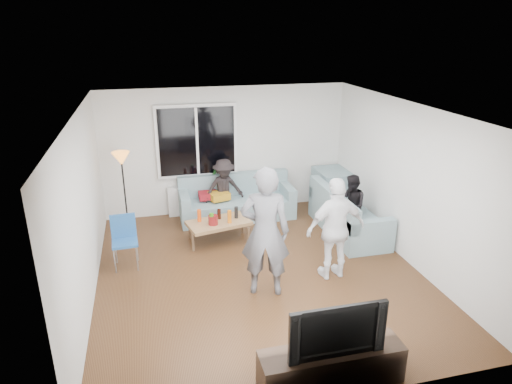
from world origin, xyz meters
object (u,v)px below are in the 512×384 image
object	(u,v)px
floor_lamp	(125,193)
sofa_back_section	(237,198)
side_chair	(125,243)
spectator_right	(351,205)
player_left	(265,232)
spectator_back	(224,189)
television	(334,326)
sofa_right_section	(349,211)
coffee_table	(219,232)
tv_console	(331,366)
player_right	(336,229)

from	to	relation	value
floor_lamp	sofa_back_section	bearing A→B (deg)	4.50
side_chair	spectator_right	world-z (taller)	spectator_right
player_left	spectator_back	bearing A→B (deg)	-71.53
sofa_back_section	television	distance (m)	4.78
sofa_right_section	coffee_table	distance (m)	2.47
tv_console	spectator_back	bearing A→B (deg)	93.79
coffee_table	player_left	xyz separation A→B (m)	(0.38, -1.79, 0.77)
coffee_table	side_chair	xyz separation A→B (m)	(-1.61, -0.55, 0.23)
spectator_back	coffee_table	bearing A→B (deg)	-115.98
sofa_back_section	tv_console	xyz separation A→B (m)	(0.07, -4.77, -0.20)
spectator_back	side_chair	bearing A→B (deg)	-150.35
sofa_back_section	floor_lamp	bearing A→B (deg)	-175.50
player_right	spectator_right	distance (m)	1.64
coffee_table	television	world-z (taller)	television
spectator_right	spectator_back	distance (m)	2.53
spectator_right	tv_console	size ratio (longest dim) A/B	0.72
player_right	spectator_back	distance (m)	2.96
spectator_back	spectator_right	bearing A→B (deg)	-41.83
side_chair	spectator_right	bearing A→B (deg)	0.81
player_right	tv_console	size ratio (longest dim) A/B	1.02
sofa_back_section	player_right	world-z (taller)	player_right
sofa_back_section	coffee_table	world-z (taller)	sofa_back_section
player_right	spectator_back	size ratio (longest dim) A/B	1.30
side_chair	television	size ratio (longest dim) A/B	0.80
spectator_right	side_chair	bearing A→B (deg)	-86.82
coffee_table	spectator_back	xyz separation A→B (m)	(0.30, 1.05, 0.42)
sofa_back_section	floor_lamp	world-z (taller)	floor_lamp
spectator_back	tv_console	world-z (taller)	spectator_back
coffee_table	floor_lamp	world-z (taller)	floor_lamp
sofa_right_section	coffee_table	world-z (taller)	sofa_right_section
player_left	spectator_back	world-z (taller)	player_left
floor_lamp	spectator_back	xyz separation A→B (m)	(1.91, 0.20, -0.16)
coffee_table	tv_console	world-z (taller)	tv_console
player_left	television	xyz separation A→B (m)	(0.23, -1.95, -0.22)
floor_lamp	player_left	bearing A→B (deg)	-52.96
sofa_right_section	tv_console	xyz separation A→B (m)	(-1.84, -3.58, -0.20)
spectator_back	television	world-z (taller)	spectator_back
spectator_right	spectator_back	world-z (taller)	spectator_back
side_chair	floor_lamp	bearing A→B (deg)	86.97
floor_lamp	player_left	distance (m)	3.32
spectator_right	tv_console	world-z (taller)	spectator_right
sofa_back_section	spectator_right	xyz separation A→B (m)	(1.91, -1.30, 0.15)
sofa_back_section	player_left	bearing A→B (deg)	-93.33
coffee_table	television	bearing A→B (deg)	-80.68
coffee_table	spectator_back	distance (m)	1.17
spectator_back	sofa_right_section	bearing A→B (deg)	-39.83
floor_lamp	player_left	size ratio (longest dim) A/B	0.80
sofa_right_section	spectator_back	xyz separation A→B (m)	(-2.16, 1.22, 0.20)
sofa_back_section	spectator_right	world-z (taller)	spectator_right
tv_console	spectator_right	bearing A→B (deg)	62.07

